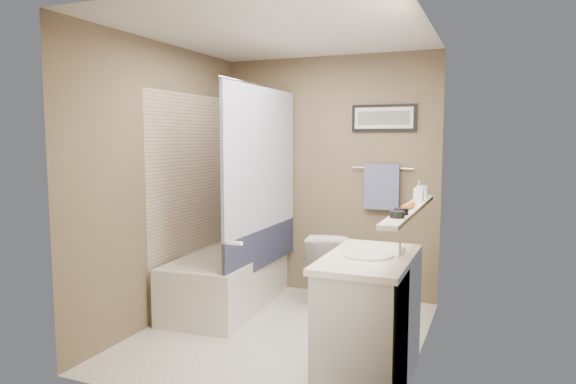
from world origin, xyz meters
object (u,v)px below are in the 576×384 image
at_px(bathtub, 228,280).
at_px(candle_bowl_near, 397,215).
at_px(toilet, 331,268).
at_px(glass_jar, 422,192).
at_px(vanity, 369,322).
at_px(hair_brush_front, 409,206).
at_px(soap_bottle, 419,191).
at_px(candle_bowl_far, 401,211).

xyz_separation_m(bathtub, candle_bowl_near, (1.79, -1.12, 0.89)).
bearing_deg(toilet, glass_jar, 144.03).
bearing_deg(vanity, hair_brush_front, 59.75).
distance_m(toilet, vanity, 1.59).
height_order(bathtub, candle_bowl_near, candle_bowl_near).
height_order(vanity, glass_jar, glass_jar).
relative_size(glass_jar, soap_bottle, 0.67).
relative_size(toilet, glass_jar, 7.09).
xyz_separation_m(toilet, vanity, (0.71, -1.43, 0.05)).
xyz_separation_m(toilet, soap_bottle, (0.89, -0.66, 0.84)).
distance_m(bathtub, toilet, 1.00).
xyz_separation_m(candle_bowl_near, candle_bowl_far, (0.00, 0.14, 0.00)).
relative_size(bathtub, vanity, 1.67).
bearing_deg(soap_bottle, candle_bowl_near, -90.00).
bearing_deg(soap_bottle, hair_brush_front, -90.00).
xyz_separation_m(bathtub, soap_bottle, (1.79, -0.24, 0.94)).
bearing_deg(candle_bowl_far, soap_bottle, 90.00).
height_order(candle_bowl_far, glass_jar, glass_jar).
bearing_deg(soap_bottle, vanity, -103.66).
relative_size(candle_bowl_near, candle_bowl_far, 1.00).
bearing_deg(candle_bowl_far, candle_bowl_near, -90.00).
bearing_deg(bathtub, toilet, 21.40).
height_order(hair_brush_front, soap_bottle, soap_bottle).
xyz_separation_m(bathtub, vanity, (1.60, -1.00, 0.15)).
relative_size(bathtub, candle_bowl_far, 16.67).
relative_size(toilet, vanity, 0.79).
bearing_deg(candle_bowl_far, toilet, 122.25).
distance_m(bathtub, vanity, 1.89).
xyz_separation_m(toilet, glass_jar, (0.89, -0.46, 0.81)).
relative_size(hair_brush_front, soap_bottle, 1.47).
bearing_deg(candle_bowl_near, soap_bottle, 90.00).
relative_size(hair_brush_front, glass_jar, 2.20).
height_order(toilet, soap_bottle, soap_bottle).
relative_size(bathtub, toilet, 2.12).
bearing_deg(toilet, hair_brush_front, 119.37).
height_order(toilet, candle_bowl_far, candle_bowl_far).
height_order(vanity, candle_bowl_far, candle_bowl_far).
bearing_deg(candle_bowl_near, candle_bowl_far, 90.00).
relative_size(vanity, soap_bottle, 6.02).
bearing_deg(hair_brush_front, soap_bottle, 90.00).
relative_size(candle_bowl_near, hair_brush_front, 0.41).
bearing_deg(candle_bowl_far, hair_brush_front, 90.00).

